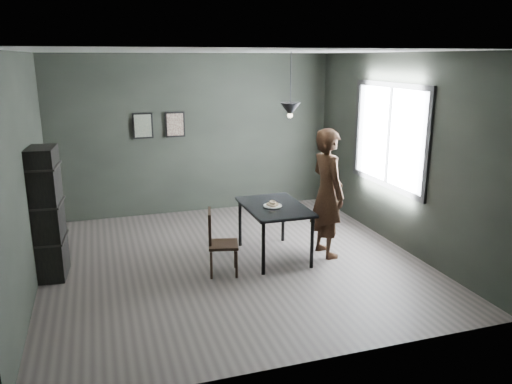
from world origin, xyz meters
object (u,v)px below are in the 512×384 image
object	(u,v)px
cafe_table	(274,211)
white_plate	(273,206)
pendant_lamp	(290,109)
woman	(328,193)
wood_chair	(217,238)
shelf_unit	(48,214)

from	to	relation	value
cafe_table	white_plate	distance (m)	0.11
pendant_lamp	woman	bearing A→B (deg)	-27.16
cafe_table	woman	size ratio (longest dim) A/B	0.66
wood_chair	shelf_unit	world-z (taller)	shelf_unit
cafe_table	shelf_unit	size ratio (longest dim) A/B	0.71
cafe_table	wood_chair	xyz separation A→B (m)	(-0.90, -0.33, -0.18)
woman	pendant_lamp	world-z (taller)	pendant_lamp
shelf_unit	pendant_lamp	xyz separation A→B (m)	(3.17, -0.15, 1.21)
wood_chair	shelf_unit	distance (m)	2.14
woman	shelf_unit	xyz separation A→B (m)	(-3.65, 0.40, -0.07)
cafe_table	white_plate	size ratio (longest dim) A/B	5.22
pendant_lamp	wood_chair	bearing A→B (deg)	-159.36
cafe_table	pendant_lamp	distance (m)	1.41
white_plate	wood_chair	xyz separation A→B (m)	(-0.85, -0.28, -0.27)
wood_chair	pendant_lamp	world-z (taller)	pendant_lamp
shelf_unit	cafe_table	bearing A→B (deg)	-0.05
woman	wood_chair	size ratio (longest dim) A/B	2.11
white_plate	pendant_lamp	bearing A→B (deg)	27.11
cafe_table	shelf_unit	bearing A→B (deg)	175.06
woman	pendant_lamp	size ratio (longest dim) A/B	2.09
white_plate	pendant_lamp	xyz separation A→B (m)	(0.29, 0.15, 1.29)
shelf_unit	pendant_lamp	distance (m)	3.40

